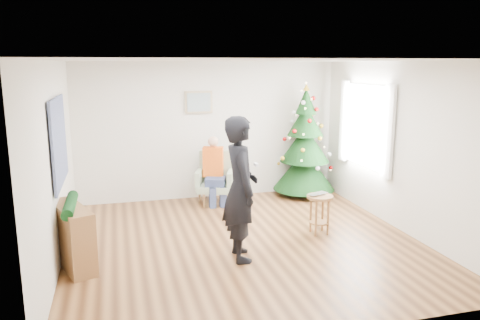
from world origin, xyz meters
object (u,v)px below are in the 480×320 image
object	(u,v)px
console	(73,237)
standing_man	(240,189)
stool	(319,214)
armchair	(215,185)
christmas_tree	(305,146)

from	to	relation	value
console	standing_man	bearing A→B (deg)	-28.39
stool	armchair	distance (m)	2.34
standing_man	stool	bearing A→B (deg)	-65.85
stool	console	size ratio (longest dim) A/B	0.60
christmas_tree	console	distance (m)	4.83
christmas_tree	stool	distance (m)	2.29
christmas_tree	standing_man	xyz separation A→B (m)	(-2.03, -2.67, -0.03)
christmas_tree	armchair	distance (m)	1.93
standing_man	christmas_tree	bearing A→B (deg)	-35.12
christmas_tree	standing_man	size ratio (longest dim) A/B	1.14
stool	standing_man	xyz separation A→B (m)	(-1.40, -0.57, 0.65)
christmas_tree	console	world-z (taller)	christmas_tree
armchair	standing_man	distance (m)	2.66
christmas_tree	stool	size ratio (longest dim) A/B	3.63
standing_man	console	size ratio (longest dim) A/B	1.91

